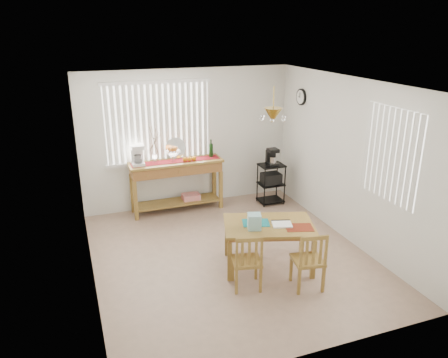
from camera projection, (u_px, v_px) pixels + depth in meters
name	position (u px, v px, depth m)	size (l,w,h in m)	color
ground	(230.00, 256.00, 6.66)	(4.00, 4.50, 0.01)	tan
room_shell	(231.00, 149.00, 6.10)	(4.20, 4.70, 2.70)	white
sideboard	(177.00, 174.00, 8.07)	(1.72, 0.48, 0.97)	olive
sideboard_items	(161.00, 154.00, 7.86)	(1.63, 0.41, 0.74)	maroon
wire_cart	(271.00, 180.00, 8.49)	(0.47, 0.37, 0.79)	black
cart_items	(272.00, 157.00, 8.34)	(0.19, 0.22, 0.33)	black
dining_table	(269.00, 229.00, 6.19)	(1.44, 1.15, 0.67)	olive
table_items	(261.00, 222.00, 6.03)	(0.94, 0.72, 0.22)	#157277
chair_left	(247.00, 262.00, 5.72)	(0.45, 0.45, 0.81)	olive
chair_right	(309.00, 261.00, 5.72)	(0.45, 0.45, 0.84)	olive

